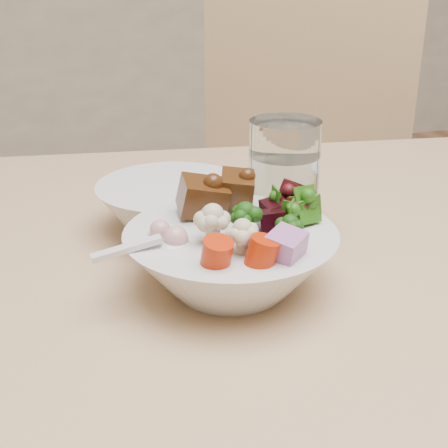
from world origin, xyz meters
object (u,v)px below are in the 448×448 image
object	(u,v)px
water_glass	(283,185)
side_bowl	(172,208)
chair_far	(300,208)
food_bowl	(232,255)

from	to	relation	value
water_glass	side_bowl	world-z (taller)	water_glass
chair_far	water_glass	xyz separation A→B (m)	(-0.27, -0.53, 0.26)
chair_far	water_glass	size ratio (longest dim) A/B	7.59
food_bowl	side_bowl	distance (m)	0.14
chair_far	food_bowl	size ratio (longest dim) A/B	5.05
chair_far	side_bowl	xyz separation A→B (m)	(-0.38, -0.48, 0.23)
food_bowl	water_glass	xyz separation A→B (m)	(0.09, 0.09, 0.03)
chair_far	food_bowl	world-z (taller)	chair_far
chair_far	food_bowl	distance (m)	0.75
water_glass	food_bowl	bearing A→B (deg)	-133.50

